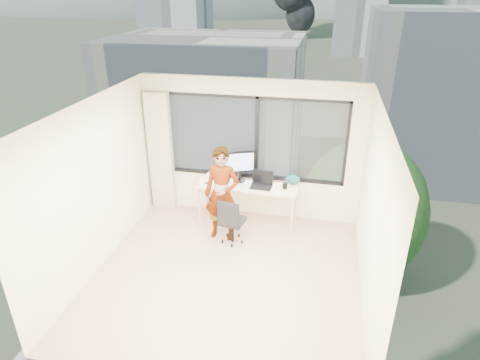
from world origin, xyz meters
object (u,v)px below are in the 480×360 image
(monitor, at_px, (239,166))
(desk, at_px, (247,203))
(laptop, at_px, (261,181))
(game_console, at_px, (216,175))
(chair, at_px, (232,220))
(person, at_px, (222,194))
(handbag, at_px, (293,179))

(monitor, bearing_deg, desk, -56.90)
(laptop, bearing_deg, game_console, 167.32)
(desk, height_order, chair, chair)
(person, xyz_separation_m, laptop, (0.58, 0.57, 0.04))
(chair, bearing_deg, laptop, 70.76)
(chair, xyz_separation_m, handbag, (0.92, 0.93, 0.41))
(chair, distance_m, handbag, 1.37)
(chair, relative_size, person, 0.52)
(chair, relative_size, laptop, 2.17)
(desk, relative_size, person, 1.08)
(handbag, bearing_deg, chair, -132.53)
(chair, bearing_deg, desk, 90.17)
(game_console, bearing_deg, monitor, 0.23)
(desk, relative_size, handbag, 7.22)
(person, xyz_separation_m, game_console, (-0.32, 0.81, -0.04))
(person, distance_m, game_console, 0.87)
(desk, xyz_separation_m, chair, (-0.12, -0.74, 0.06))
(monitor, distance_m, game_console, 0.52)
(desk, xyz_separation_m, game_console, (-0.64, 0.19, 0.41))
(desk, height_order, game_console, game_console)
(laptop, distance_m, handbag, 0.59)
(chair, height_order, monitor, monitor)
(desk, relative_size, game_console, 5.49)
(desk, height_order, monitor, monitor)
(game_console, distance_m, handbag, 1.44)
(chair, relative_size, game_console, 2.65)
(chair, bearing_deg, game_console, 128.26)
(desk, bearing_deg, game_console, 163.51)
(game_console, bearing_deg, chair, -53.16)
(game_console, bearing_deg, laptop, -7.19)
(handbag, bearing_deg, monitor, -174.64)
(monitor, bearing_deg, handbag, -18.29)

